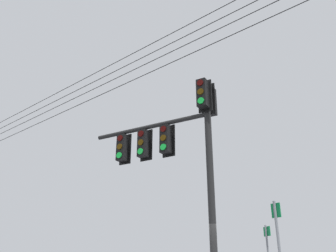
# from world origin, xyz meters

# --- Properties ---
(signal_mast_assembly) EXTENTS (4.36, 0.97, 6.79)m
(signal_mast_assembly) POSITION_xyz_m (0.75, -0.36, 4.91)
(signal_mast_assembly) COLOR black
(signal_mast_assembly) RESTS_ON ground
(overhead_wire_span) EXTENTS (33.76, 9.93, 1.56)m
(overhead_wire_span) POSITION_xyz_m (1.28, -0.71, 8.75)
(overhead_wire_span) COLOR black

